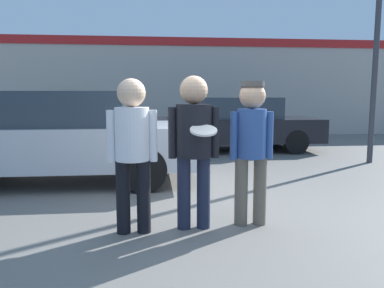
{
  "coord_description": "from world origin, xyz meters",
  "views": [
    {
      "loc": [
        -0.79,
        -4.31,
        1.48
      ],
      "look_at": [
        -0.35,
        -0.08,
        0.93
      ],
      "focal_mm": 35.0,
      "sensor_mm": 36.0,
      "label": 1
    }
  ],
  "objects_px": {
    "person_right": "(252,141)",
    "shrub": "(57,119)",
    "parked_car_far": "(237,124)",
    "parked_car_near": "(63,136)",
    "person_middle_with_frisbee": "(194,138)",
    "person_left": "(132,142)"
  },
  "relations": [
    {
      "from": "person_middle_with_frisbee",
      "to": "shrub",
      "type": "bearing_deg",
      "value": 112.2
    },
    {
      "from": "person_right",
      "to": "shrub",
      "type": "height_order",
      "value": "person_right"
    },
    {
      "from": "shrub",
      "to": "person_left",
      "type": "bearing_deg",
      "value": -71.66
    },
    {
      "from": "person_left",
      "to": "parked_car_near",
      "type": "bearing_deg",
      "value": 116.86
    },
    {
      "from": "person_middle_with_frisbee",
      "to": "parked_car_far",
      "type": "bearing_deg",
      "value": 72.98
    },
    {
      "from": "person_middle_with_frisbee",
      "to": "person_right",
      "type": "relative_size",
      "value": 1.03
    },
    {
      "from": "parked_car_near",
      "to": "parked_car_far",
      "type": "bearing_deg",
      "value": 42.1
    },
    {
      "from": "person_middle_with_frisbee",
      "to": "parked_car_near",
      "type": "height_order",
      "value": "person_middle_with_frisbee"
    },
    {
      "from": "person_right",
      "to": "parked_car_far",
      "type": "xyz_separation_m",
      "value": [
        1.18,
        5.95,
        -0.25
      ]
    },
    {
      "from": "person_left",
      "to": "person_right",
      "type": "distance_m",
      "value": 1.33
    },
    {
      "from": "person_middle_with_frisbee",
      "to": "person_right",
      "type": "xyz_separation_m",
      "value": [
        0.66,
        0.06,
        -0.05
      ]
    },
    {
      "from": "person_left",
      "to": "shrub",
      "type": "height_order",
      "value": "person_left"
    },
    {
      "from": "parked_car_near",
      "to": "shrub",
      "type": "relative_size",
      "value": 3.04
    },
    {
      "from": "person_right",
      "to": "shrub",
      "type": "relative_size",
      "value": 1.12
    },
    {
      "from": "shrub",
      "to": "person_middle_with_frisbee",
      "type": "bearing_deg",
      "value": -67.8
    },
    {
      "from": "shrub",
      "to": "parked_car_far",
      "type": "bearing_deg",
      "value": -28.31
    },
    {
      "from": "shrub",
      "to": "person_right",
      "type": "bearing_deg",
      "value": -64.12
    },
    {
      "from": "person_left",
      "to": "person_right",
      "type": "height_order",
      "value": "person_left"
    },
    {
      "from": "parked_car_far",
      "to": "parked_car_near",
      "type": "bearing_deg",
      "value": -137.9
    },
    {
      "from": "parked_car_near",
      "to": "shrub",
      "type": "height_order",
      "value": "parked_car_near"
    },
    {
      "from": "parked_car_far",
      "to": "person_middle_with_frisbee",
      "type": "bearing_deg",
      "value": -107.02
    },
    {
      "from": "person_right",
      "to": "parked_car_far",
      "type": "bearing_deg",
      "value": 78.82
    }
  ]
}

